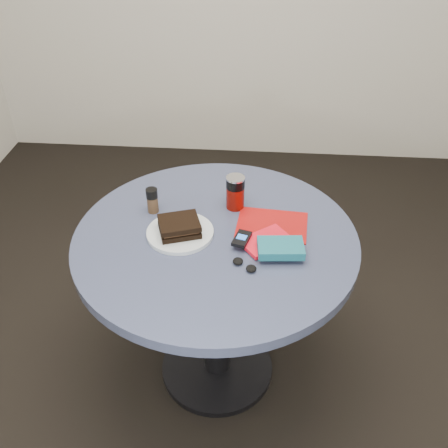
# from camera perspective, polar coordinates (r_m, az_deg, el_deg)

# --- Properties ---
(ground) EXTENTS (4.00, 4.00, 0.00)m
(ground) POSITION_cam_1_polar(r_m,az_deg,el_deg) (2.29, -0.78, -16.18)
(ground) COLOR black
(ground) RESTS_ON ground
(table) EXTENTS (1.00, 1.00, 0.75)m
(table) POSITION_cam_1_polar(r_m,az_deg,el_deg) (1.86, -0.93, -5.23)
(table) COLOR black
(table) RESTS_ON ground
(plate) EXTENTS (0.29, 0.29, 0.01)m
(plate) POSITION_cam_1_polar(r_m,az_deg,el_deg) (1.75, -5.04, -0.99)
(plate) COLOR silver
(plate) RESTS_ON table
(sandwich) EXTENTS (0.17, 0.15, 0.05)m
(sandwich) POSITION_cam_1_polar(r_m,az_deg,el_deg) (1.73, -5.12, -0.26)
(sandwich) COLOR black
(sandwich) RESTS_ON plate
(soda_can) EXTENTS (0.08, 0.08, 0.13)m
(soda_can) POSITION_cam_1_polar(r_m,az_deg,el_deg) (1.85, 1.30, 3.64)
(soda_can) COLOR #6C0C05
(soda_can) RESTS_ON table
(pepper_grinder) EXTENTS (0.05, 0.05, 0.10)m
(pepper_grinder) POSITION_cam_1_polar(r_m,az_deg,el_deg) (1.86, -8.19, 2.71)
(pepper_grinder) COLOR #412E1C
(pepper_grinder) RESTS_ON table
(magazine) EXTENTS (0.26, 0.21, 0.00)m
(magazine) POSITION_cam_1_polar(r_m,az_deg,el_deg) (1.80, 5.50, -0.10)
(magazine) COLOR #970D0D
(magazine) RESTS_ON table
(red_book) EXTENTS (0.20, 0.19, 0.01)m
(red_book) POSITION_cam_1_polar(r_m,az_deg,el_deg) (1.71, 4.82, -1.97)
(red_book) COLOR red
(red_book) RESTS_ON magazine
(novel) EXTENTS (0.16, 0.11, 0.03)m
(novel) POSITION_cam_1_polar(r_m,az_deg,el_deg) (1.65, 6.49, -2.74)
(novel) COLOR #155767
(novel) RESTS_ON red_book
(mp3_player) EXTENTS (0.07, 0.09, 0.02)m
(mp3_player) POSITION_cam_1_polar(r_m,az_deg,el_deg) (1.69, 2.04, -1.70)
(mp3_player) COLOR black
(mp3_player) RESTS_ON red_book
(headphones) EXTENTS (0.09, 0.08, 0.02)m
(headphones) POSITION_cam_1_polar(r_m,az_deg,el_deg) (1.62, 2.36, -4.69)
(headphones) COLOR black
(headphones) RESTS_ON table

